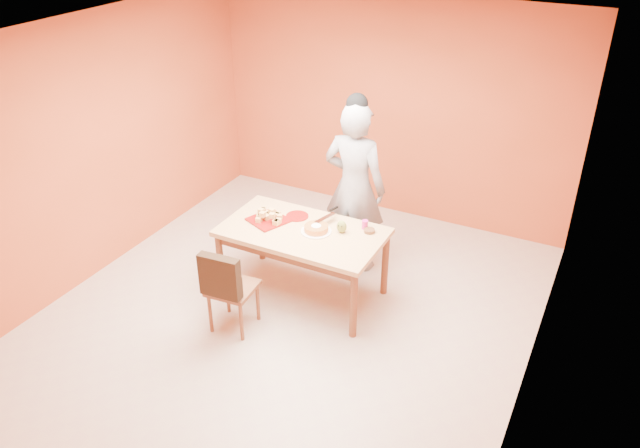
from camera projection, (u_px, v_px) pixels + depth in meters
The scene contains 17 objects.
floor at pixel (291, 312), 6.22m from camera, with size 5.00×5.00×0.00m, color beige.
ceiling at pixel (283, 37), 4.89m from camera, with size 5.00×5.00×0.00m, color silver.
wall_back at pixel (390, 109), 7.50m from camera, with size 4.50×4.50×0.00m, color #C4532D.
wall_left at pixel (99, 147), 6.45m from camera, with size 5.00×5.00×0.00m, color #C4532D.
wall_right at pixel (549, 252), 4.67m from camera, with size 5.00×5.00×0.00m, color #C4532D.
dining_table at pixel (303, 238), 6.18m from camera, with size 1.60×0.90×0.76m.
dining_chair at pixel (231, 287), 5.80m from camera, with size 0.45×0.51×0.90m.
pastry_pile at pixel (268, 215), 6.26m from camera, with size 0.31×0.31×0.10m, color #E1AF60, non-canonical shape.
person at pixel (355, 188), 6.55m from camera, with size 0.69×0.45×1.88m, color gray.
pastry_platter at pixel (268, 220), 6.29m from camera, with size 0.35×0.35×0.02m, color maroon.
red_dinner_plate at pixel (297, 216), 6.37m from camera, with size 0.23×0.23×0.01m, color maroon.
white_cake_plate at pixel (316, 231), 6.10m from camera, with size 0.30×0.30×0.01m, color white.
sponge_cake at pixel (316, 228), 6.08m from camera, with size 0.24×0.24×0.05m, color orange.
cake_server at pixel (325, 218), 6.20m from camera, with size 0.05×0.27×0.01m, color silver.
egg_ornament at pixel (342, 227), 6.06m from camera, with size 0.10×0.08×0.13m, color olive.
magenta_glass at pixel (365, 225), 6.14m from camera, with size 0.06×0.06×0.09m, color #D51F8A.
checker_tin at pixel (369, 231), 6.09m from camera, with size 0.11×0.11×0.03m, color #391D0F.
Camera 1 is at (2.52, -4.31, 3.83)m, focal length 35.00 mm.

